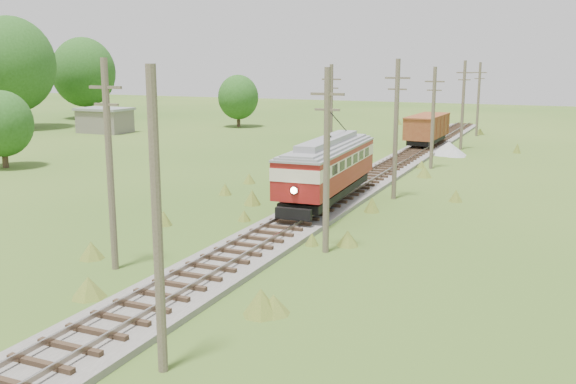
% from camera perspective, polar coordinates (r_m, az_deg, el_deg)
% --- Properties ---
extents(railbed_main, '(3.60, 96.00, 0.57)m').
position_cam_1_polar(railbed_main, '(46.19, 6.46, 0.69)').
color(railbed_main, '#605B54').
rests_on(railbed_main, ground).
extents(streetcar, '(3.54, 12.41, 5.63)m').
position_cam_1_polar(streetcar, '(39.39, 3.57, 2.44)').
color(streetcar, black).
rests_on(streetcar, ground).
extents(gondola, '(3.13, 8.71, 2.86)m').
position_cam_1_polar(gondola, '(67.60, 12.26, 5.59)').
color(gondola, black).
rests_on(gondola, ground).
extents(gravel_pile, '(3.50, 3.71, 1.27)m').
position_cam_1_polar(gravel_pile, '(63.42, 14.18, 3.75)').
color(gravel_pile, gray).
rests_on(gravel_pile, ground).
extents(utility_pole_r_1, '(0.30, 0.30, 8.80)m').
position_cam_1_polar(utility_pole_r_1, '(18.21, -11.55, -2.86)').
color(utility_pole_r_1, brown).
rests_on(utility_pole_r_1, ground).
extents(utility_pole_r_2, '(1.60, 0.30, 8.60)m').
position_cam_1_polar(utility_pole_r_2, '(29.48, 3.46, 2.90)').
color(utility_pole_r_2, brown).
rests_on(utility_pole_r_2, ground).
extents(utility_pole_r_3, '(1.60, 0.30, 9.00)m').
position_cam_1_polar(utility_pole_r_3, '(41.83, 9.57, 5.61)').
color(utility_pole_r_3, brown).
rests_on(utility_pole_r_3, ground).
extents(utility_pole_r_4, '(1.60, 0.30, 8.40)m').
position_cam_1_polar(utility_pole_r_4, '(54.54, 12.77, 6.53)').
color(utility_pole_r_4, brown).
rests_on(utility_pole_r_4, ground).
extents(utility_pole_r_5, '(1.60, 0.30, 8.90)m').
position_cam_1_polar(utility_pole_r_5, '(67.23, 15.29, 7.53)').
color(utility_pole_r_5, brown).
rests_on(utility_pole_r_5, ground).
extents(utility_pole_r_6, '(1.60, 0.30, 8.70)m').
position_cam_1_polar(utility_pole_r_6, '(80.12, 16.57, 7.98)').
color(utility_pole_r_6, brown).
rests_on(utility_pole_r_6, ground).
extents(utility_pole_l_a, '(1.60, 0.30, 9.00)m').
position_cam_1_polar(utility_pole_l_a, '(27.98, -15.57, 2.44)').
color(utility_pole_l_a, brown).
rests_on(utility_pole_l_a, ground).
extents(utility_pole_l_b, '(1.60, 0.30, 8.60)m').
position_cam_1_polar(utility_pole_l_b, '(52.67, 3.83, 6.73)').
color(utility_pole_l_b, brown).
rests_on(utility_pole_l_b, ground).
extents(tree_left_4, '(11.34, 11.34, 14.61)m').
position_cam_1_polar(tree_left_4, '(92.49, -23.43, 10.35)').
color(tree_left_4, '#38281C').
rests_on(tree_left_4, ground).
extents(tree_left_5, '(9.66, 9.66, 12.44)m').
position_cam_1_polar(tree_left_5, '(105.42, -17.70, 10.11)').
color(tree_left_5, '#38281C').
rests_on(tree_left_5, ground).
extents(tree_mid_a, '(5.46, 5.46, 7.03)m').
position_cam_1_polar(tree_mid_a, '(87.86, -4.45, 8.40)').
color(tree_mid_a, '#38281C').
rests_on(tree_mid_a, ground).
extents(tree_mid_c, '(5.04, 5.04, 6.49)m').
position_cam_1_polar(tree_mid_c, '(58.80, -24.07, 5.56)').
color(tree_mid_c, '#38281C').
rests_on(tree_mid_c, ground).
extents(shed, '(6.40, 4.40, 3.10)m').
position_cam_1_polar(shed, '(83.93, -15.97, 6.17)').
color(shed, slate).
rests_on(shed, ground).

